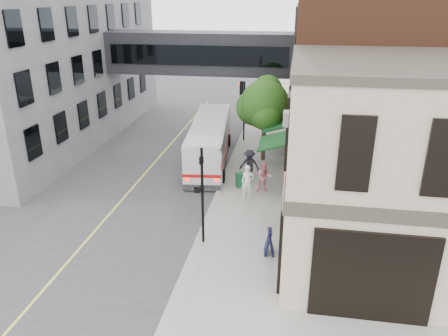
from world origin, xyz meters
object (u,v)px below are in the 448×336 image
(pedestrian_a, at_px, (248,182))
(pedestrian_b, at_px, (264,177))
(sandwich_board, at_px, (269,242))
(newspaper_box, at_px, (240,180))
(bus, at_px, (210,140))
(pedestrian_c, at_px, (249,165))

(pedestrian_a, bearing_deg, pedestrian_b, 47.52)
(sandwich_board, bearing_deg, newspaper_box, 101.94)
(pedestrian_b, distance_m, sandwich_board, 6.42)
(bus, relative_size, pedestrian_b, 5.87)
(pedestrian_b, height_order, newspaper_box, pedestrian_b)
(pedestrian_c, xyz_separation_m, newspaper_box, (-0.43, -1.12, -0.53))
(bus, relative_size, newspaper_box, 12.15)
(pedestrian_b, height_order, sandwich_board, pedestrian_b)
(newspaper_box, bearing_deg, pedestrian_a, -86.94)
(bus, height_order, sandwich_board, bus)
(bus, height_order, pedestrian_b, bus)
(pedestrian_c, bearing_deg, sandwich_board, -67.14)
(pedestrian_b, relative_size, pedestrian_c, 0.92)
(bus, height_order, pedestrian_a, bus)
(bus, distance_m, pedestrian_c, 4.35)
(bus, xyz_separation_m, sandwich_board, (4.76, -10.97, -0.81))
(bus, bearing_deg, pedestrian_a, -60.13)
(pedestrian_b, xyz_separation_m, sandwich_board, (0.74, -6.37, -0.31))
(pedestrian_a, bearing_deg, sandwich_board, -75.67)
(pedestrian_c, relative_size, newspaper_box, 2.25)
(bus, distance_m, pedestrian_a, 6.44)
(bus, relative_size, pedestrian_a, 5.52)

